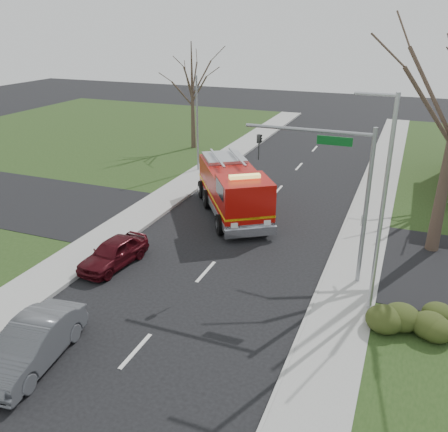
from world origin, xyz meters
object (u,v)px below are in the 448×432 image
at_px(parked_car_gray, 32,344).
at_px(traffic_signal_mast, 337,176).
at_px(fire_engine, 234,191).
at_px(parked_car_maroon, 114,253).

bearing_deg(parked_car_gray, traffic_signal_mast, 41.57).
relative_size(fire_engine, parked_car_gray, 1.81).
height_order(traffic_signal_mast, parked_car_gray, traffic_signal_mast).
distance_m(fire_engine, parked_car_gray, 14.76).
bearing_deg(traffic_signal_mast, parked_car_gray, -130.93).
bearing_deg(parked_car_gray, fire_engine, 76.61).
bearing_deg(parked_car_maroon, traffic_signal_mast, 21.42).
height_order(fire_engine, parked_car_maroon, fire_engine).
xyz_separation_m(traffic_signal_mast, parked_car_maroon, (-9.41, -2.50, -4.06)).
relative_size(parked_car_maroon, parked_car_gray, 0.85).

